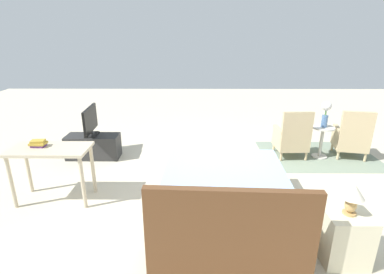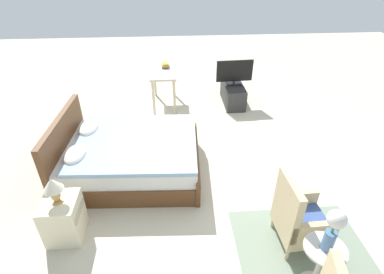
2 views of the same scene
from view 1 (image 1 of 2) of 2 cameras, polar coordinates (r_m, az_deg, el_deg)
name	(u,v)px [view 1 (image 1 of 2)]	position (r m, az deg, el deg)	size (l,w,h in m)	color
ground_plane	(215,179)	(4.85, 4.31, -8.07)	(16.00, 16.00, 0.00)	beige
floor_rug	(318,156)	(6.20, 22.86, -3.28)	(2.10, 1.50, 0.01)	gray
bed	(225,200)	(3.74, 6.21, -11.93)	(1.67, 2.06, 0.96)	brown
armchair_by_window_left	(352,138)	(6.26, 28.11, -0.16)	(0.63, 0.63, 0.92)	#CCB284
armchair_by_window_right	(292,138)	(5.83, 18.52, -0.16)	(0.56, 0.56, 0.92)	#CCB284
side_table	(322,138)	(6.03, 23.49, -0.23)	(0.40, 0.40, 0.59)	beige
flower_vase	(326,111)	(5.89, 24.16, 4.48)	(0.17, 0.17, 0.48)	#4C709E
nightstand	(344,237)	(3.54, 27.00, -16.61)	(0.44, 0.41, 0.55)	beige
table_lamp	(353,195)	(3.30, 28.31, -9.62)	(0.22, 0.22, 0.33)	tan
tv_stand	(93,146)	(5.87, -18.27, -1.71)	(0.96, 0.40, 0.43)	#2D2D2D
tv_flatscreen	(90,121)	(5.72, -18.81, 2.87)	(0.22, 0.77, 0.53)	black
vanity_desk	(51,156)	(4.45, -25.31, -3.31)	(1.04, 0.52, 0.78)	beige
book_stack	(38,143)	(4.51, -27.25, -1.10)	(0.21, 0.15, 0.09)	#66387A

